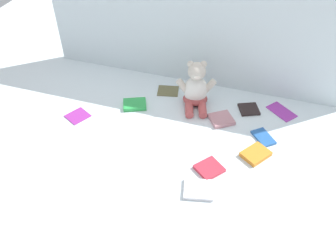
{
  "coord_description": "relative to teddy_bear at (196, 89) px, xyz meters",
  "views": [
    {
      "loc": [
        0.36,
        -1.18,
        1.12
      ],
      "look_at": [
        0.02,
        -0.1,
        0.1
      ],
      "focal_mm": 38.35,
      "sensor_mm": 36.0,
      "label": 1
    }
  ],
  "objects": [
    {
      "name": "ground_plane",
      "position": [
        -0.06,
        -0.21,
        -0.09
      ],
      "size": [
        3.2,
        3.2,
        0.0
      ],
      "primitive_type": "plane",
      "color": "silver"
    },
    {
      "name": "book_case_5",
      "position": [
        -0.16,
        0.06,
        -0.08
      ],
      "size": [
        0.12,
        0.11,
        0.01
      ],
      "primitive_type": "cube",
      "rotation": [
        0.0,
        0.0,
        4.93
      ],
      "color": "brown",
      "rests_on": "ground_plane"
    },
    {
      "name": "book_case_1",
      "position": [
        -0.51,
        -0.27,
        -0.08
      ],
      "size": [
        0.13,
        0.13,
        0.01
      ],
      "primitive_type": "cube",
      "rotation": [
        0.0,
        0.0,
        1.09
      ],
      "color": "#992D95",
      "rests_on": "ground_plane"
    },
    {
      "name": "book_case_4",
      "position": [
        -0.28,
        -0.11,
        -0.08
      ],
      "size": [
        0.14,
        0.12,
        0.02
      ],
      "primitive_type": "cube",
      "rotation": [
        0.0,
        0.0,
        5.12
      ],
      "color": "green",
      "rests_on": "ground_plane"
    },
    {
      "name": "book_case_0",
      "position": [
        0.15,
        -0.53,
        -0.08
      ],
      "size": [
        0.13,
        0.12,
        0.01
      ],
      "primitive_type": "cube",
      "rotation": [
        0.0,
        0.0,
        1.79
      ],
      "color": "white",
      "rests_on": "ground_plane"
    },
    {
      "name": "book_case_6",
      "position": [
        0.15,
        -0.09,
        -0.08
      ],
      "size": [
        0.14,
        0.14,
        0.02
      ],
      "primitive_type": "cube",
      "rotation": [
        0.0,
        0.0,
        5.32
      ],
      "color": "#B57B84",
      "rests_on": "ground_plane"
    },
    {
      "name": "backdrop_drape",
      "position": [
        -0.06,
        0.2,
        0.19
      ],
      "size": [
        1.57,
        0.03,
        0.56
      ],
      "primitive_type": "cube",
      "color": "silver",
      "rests_on": "ground_plane"
    },
    {
      "name": "book_case_2",
      "position": [
        0.27,
        0.03,
        -0.08
      ],
      "size": [
        0.12,
        0.12,
        0.01
      ],
      "primitive_type": "cube",
      "rotation": [
        0.0,
        0.0,
        5.12
      ],
      "color": "black",
      "rests_on": "ground_plane"
    },
    {
      "name": "book_case_7",
      "position": [
        0.17,
        -0.41,
        -0.08
      ],
      "size": [
        0.14,
        0.14,
        0.02
      ],
      "primitive_type": "cube",
      "rotation": [
        0.0,
        0.0,
        5.6
      ],
      "color": "#CD2D3F",
      "rests_on": "ground_plane"
    },
    {
      "name": "book_case_9",
      "position": [
        0.36,
        -0.15,
        -0.08
      ],
      "size": [
        0.12,
        0.13,
        0.01
      ],
      "primitive_type": "cube",
      "rotation": [
        0.0,
        0.0,
        3.84
      ],
      "color": "#265AA3",
      "rests_on": "ground_plane"
    },
    {
      "name": "book_case_3",
      "position": [
        0.42,
        0.06,
        -0.08
      ],
      "size": [
        0.16,
        0.15,
        0.01
      ],
      "primitive_type": "cube",
      "rotation": [
        0.0,
        0.0,
        0.89
      ],
      "color": "purple",
      "rests_on": "ground_plane"
    },
    {
      "name": "book_case_8",
      "position": [
        0.34,
        -0.27,
        -0.08
      ],
      "size": [
        0.14,
        0.14,
        0.02
      ],
      "primitive_type": "cube",
      "rotation": [
        0.0,
        0.0,
        5.67
      ],
      "color": "orange",
      "rests_on": "ground_plane"
    },
    {
      "name": "teddy_bear",
      "position": [
        0.0,
        0.0,
        0.0
      ],
      "size": [
        0.2,
        0.2,
        0.24
      ],
      "rotation": [
        0.0,
        0.0,
        0.3
      ],
      "color": "white",
      "rests_on": "ground_plane"
    }
  ]
}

